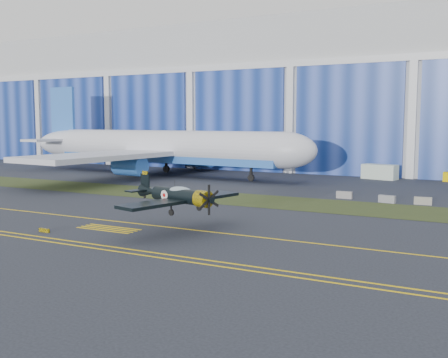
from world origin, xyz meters
The scene contains 15 objects.
ground centered at (0.00, 0.00, 0.00)m, with size 260.00×260.00×0.00m, color #2C303A.
grass_median centered at (0.00, 14.00, 0.02)m, with size 260.00×10.00×0.02m, color #475128.
hangar centered at (0.00, 71.79, 14.96)m, with size 220.00×45.70×30.00m.
taxiway_centreline centered at (0.00, -5.00, 0.01)m, with size 200.00×0.20×0.02m, color yellow.
edge_line_near centered at (0.00, -14.50, 0.01)m, with size 80.00×0.20×0.02m, color yellow.
edge_line_far centered at (0.00, -13.50, 0.01)m, with size 80.00×0.20×0.02m, color yellow.
hold_short_ladder centered at (-18.00, -8.10, 0.01)m, with size 6.00×2.40×0.02m, color yellow, non-canonical shape.
guard_board_left centered at (-22.00, -12.00, 0.17)m, with size 1.20×0.15×0.35m, color yellow.
warbird centered at (-11.88, -6.03, 3.22)m, with size 13.37×14.92×3.76m.
jetliner centered at (-41.10, 34.78, 11.64)m, with size 71.35×62.12×23.29m.
shipping_container centered at (-4.49, 46.12, 1.26)m, with size 5.82×2.33×2.52m, color silver.
cart centered at (-59.05, 43.99, 0.57)m, with size 1.92×1.15×1.15m, color silver.
barrier_a centered at (-3.85, 20.76, 0.45)m, with size 2.00×0.60×0.90m, color gray.
barrier_b centered at (1.64, 19.66, 0.45)m, with size 2.00×0.60×0.90m, color gray.
barrier_c centered at (5.67, 20.10, 0.45)m, with size 2.00×0.60×0.90m, color gray.
Camera 1 is at (13.24, -44.92, 9.71)m, focal length 42.00 mm.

